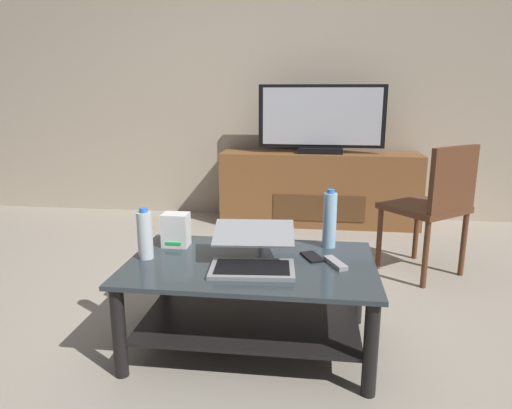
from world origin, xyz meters
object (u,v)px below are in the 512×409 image
Objects in this scene: water_bottle_near at (330,220)px; water_bottle_far at (145,235)px; laptop at (253,254)px; router_box at (176,230)px; tv_remote at (336,263)px; dining_chair at (434,202)px; coffee_table at (251,289)px; television at (321,121)px; media_cabinet at (319,189)px; cell_phone at (312,257)px.

water_bottle_near is 0.90m from water_bottle_far.
router_box is at bearing 151.08° from laptop.
tv_remote is at bearing 1.21° from water_bottle_far.
water_bottle_near is (-0.69, -0.76, 0.07)m from dining_chair.
dining_chair is (1.05, 1.02, 0.20)m from coffee_table.
router_box is (-0.42, 0.23, 0.03)m from laptop.
dining_chair reaches higher than tv_remote.
television is 3.73× the size of water_bottle_near.
television is at bearing 122.02° from dining_chair.
water_bottle_near is (0.77, 0.08, 0.06)m from router_box.
coffee_table is at bearing -98.48° from media_cabinet.
coffee_table is at bearing -23.90° from router_box.
dining_chair is 1.49m from laptop.
media_cabinet is 2.37m from water_bottle_far.
router_box is at bearing -109.99° from media_cabinet.
router_box is 1.21× the size of cell_phone.
dining_chair is at bearing -57.98° from television.
water_bottle_far is at bearing -114.88° from router_box.
laptop is at bearing 164.52° from tv_remote.
tv_remote reaches higher than coffee_table.
coffee_table is 0.53m from water_bottle_near.
media_cabinet is 1.61× the size of television.
television is 1.96m from water_bottle_near.
coffee_table is 0.20m from laptop.
laptop reaches higher than cell_phone.
laptop is at bearing -97.92° from television.
water_bottle_far is at bearing 156.43° from tv_remote.
coffee_table is 2.30m from television.
coffee_table is at bearing -135.76° from dining_chair.
television is at bearing 69.39° from water_bottle_far.
water_bottle_near is at bearing -88.98° from television.
media_cabinet is at bearing 90.00° from television.
water_bottle_near is at bearing 70.63° from tv_remote.
laptop is (-0.31, -2.26, 0.16)m from media_cabinet.
dining_chair is 1.69m from router_box.
television is 4.58× the size of water_bottle_far.
dining_chair is (0.72, -1.16, -0.44)m from television.
water_bottle_near is at bearing 17.72° from water_bottle_far.
media_cabinet is 2.28m from laptop.
water_bottle_far is (-0.83, -2.19, -0.40)m from television.
tv_remote is (0.37, 0.06, -0.05)m from laptop.
laptop is at bearing -4.65° from water_bottle_far.
television reaches higher than laptop.
router_box is (-0.74, -2.02, 0.19)m from media_cabinet.
water_bottle_far is (-0.51, 0.04, 0.06)m from laptop.
television is at bearing 64.47° from cell_phone.
water_bottle_near reaches higher than laptop.
tv_remote is (0.02, -0.26, -0.13)m from water_bottle_near.
cell_phone is 0.88× the size of tv_remote.
television is at bearing 81.43° from coffee_table.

